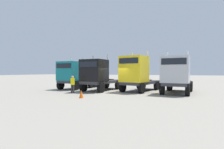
% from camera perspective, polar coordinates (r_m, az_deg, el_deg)
% --- Properties ---
extents(ground, '(200.00, 200.00, 0.00)m').
position_cam_1_polar(ground, '(18.58, 1.67, -5.71)').
color(ground, gray).
extents(semi_truck_teal, '(2.88, 5.81, 3.94)m').
position_cam_1_polar(semi_truck_teal, '(22.48, -12.18, -0.09)').
color(semi_truck_teal, '#333338').
rests_on(semi_truck_teal, ground).
extents(semi_truck_black, '(3.09, 6.52, 4.02)m').
position_cam_1_polar(semi_truck_black, '(19.73, -4.43, -0.18)').
color(semi_truck_black, '#333338').
rests_on(semi_truck_black, ground).
extents(semi_truck_yellow, '(3.80, 6.73, 4.35)m').
position_cam_1_polar(semi_truck_yellow, '(19.24, 7.96, 0.27)').
color(semi_truck_yellow, '#333338').
rests_on(semi_truck_yellow, ground).
extents(semi_truck_silver, '(3.01, 6.35, 4.17)m').
position_cam_1_polar(semi_truck_silver, '(18.25, 19.82, -0.02)').
color(semi_truck_silver, '#333338').
rests_on(semi_truck_silver, ground).
extents(visitor_in_hivis, '(0.49, 0.49, 1.73)m').
position_cam_1_polar(visitor_in_hivis, '(18.18, -12.45, -2.69)').
color(visitor_in_hivis, '#323232').
rests_on(visitor_in_hivis, ground).
extents(traffic_cone_near, '(0.36, 0.36, 0.65)m').
position_cam_1_polar(traffic_cone_near, '(14.75, -9.79, -6.18)').
color(traffic_cone_near, '#F2590C').
rests_on(traffic_cone_near, ground).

